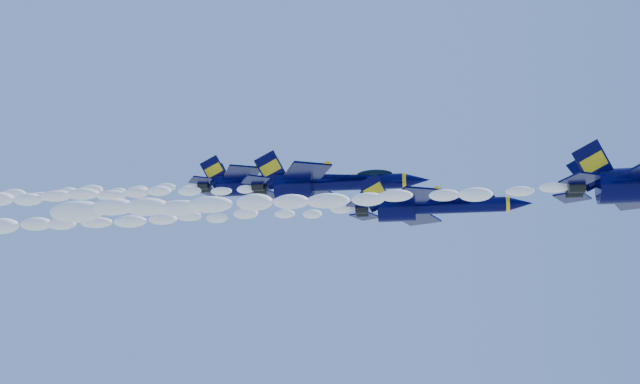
# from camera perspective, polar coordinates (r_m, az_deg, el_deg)

# --- Properties ---
(smoke_trail_jet_lead) EXTENTS (40.77, 1.79, 1.61)m
(smoke_trail_jet_lead) POSITION_cam_1_polar(r_m,az_deg,el_deg) (69.08, -1.32, -0.57)
(smoke_trail_jet_lead) COLOR white
(jet_second) EXTENTS (15.42, 12.65, 5.73)m
(jet_second) POSITION_cam_1_polar(r_m,az_deg,el_deg) (78.82, 7.16, -0.89)
(jet_second) COLOR #01012D
(smoke_trail_jet_second) EXTENTS (40.77, 1.60, 1.44)m
(smoke_trail_jet_second) POSITION_cam_1_polar(r_m,az_deg,el_deg) (83.20, -11.74, -1.76)
(smoke_trail_jet_second) COLOR white
(jet_third) EXTENTS (17.77, 14.58, 6.60)m
(jet_third) POSITION_cam_1_polar(r_m,az_deg,el_deg) (89.10, 0.58, 0.58)
(jet_third) COLOR #01012D
(smoke_trail_jet_third) EXTENTS (40.77, 1.84, 1.65)m
(smoke_trail_jet_third) POSITION_cam_1_polar(r_m,az_deg,el_deg) (96.26, -16.20, -0.29)
(smoke_trail_jet_third) COLOR white
(jet_fourth) EXTENTS (16.39, 13.44, 6.09)m
(jet_fourth) POSITION_cam_1_polar(r_m,az_deg,el_deg) (97.15, -3.65, 0.59)
(jet_fourth) COLOR #01012D
(smoke_trail_jet_fourth) EXTENTS (40.77, 1.70, 1.53)m
(smoke_trail_jet_fourth) POSITION_cam_1_polar(r_m,az_deg,el_deg) (105.63, -18.40, -0.19)
(smoke_trail_jet_fourth) COLOR white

